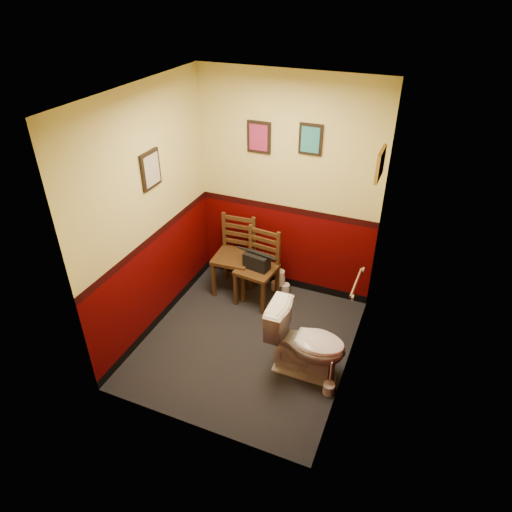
% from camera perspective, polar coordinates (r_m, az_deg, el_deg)
% --- Properties ---
extents(floor, '(2.20, 2.40, 0.00)m').
position_cam_1_polar(floor, '(5.22, -1.07, -10.68)').
color(floor, black).
rests_on(floor, ground).
extents(ceiling, '(2.20, 2.40, 0.00)m').
position_cam_1_polar(ceiling, '(3.91, -1.49, 19.60)').
color(ceiling, silver).
rests_on(ceiling, ground).
extents(wall_back, '(2.20, 0.00, 2.70)m').
position_cam_1_polar(wall_back, '(5.41, 3.90, 8.15)').
color(wall_back, '#430203').
rests_on(wall_back, ground).
extents(wall_front, '(2.20, 0.00, 2.70)m').
position_cam_1_polar(wall_front, '(3.54, -9.09, -6.89)').
color(wall_front, '#430203').
rests_on(wall_front, ground).
extents(wall_left, '(0.00, 2.40, 2.70)m').
position_cam_1_polar(wall_left, '(4.90, -13.15, 4.65)').
color(wall_left, '#430203').
rests_on(wall_left, ground).
extents(wall_right, '(0.00, 2.40, 2.70)m').
position_cam_1_polar(wall_right, '(4.15, 12.81, -0.76)').
color(wall_right, '#430203').
rests_on(wall_right, ground).
extents(grab_bar, '(0.05, 0.56, 0.06)m').
position_cam_1_polar(grab_bar, '(4.58, 12.47, -3.28)').
color(grab_bar, silver).
rests_on(grab_bar, wall_right).
extents(framed_print_back_a, '(0.28, 0.04, 0.36)m').
position_cam_1_polar(framed_print_back_a, '(5.28, 0.36, 14.63)').
color(framed_print_back_a, black).
rests_on(framed_print_back_a, wall_back).
extents(framed_print_back_b, '(0.26, 0.04, 0.34)m').
position_cam_1_polar(framed_print_back_b, '(5.08, 6.84, 14.27)').
color(framed_print_back_b, black).
rests_on(framed_print_back_b, wall_back).
extents(framed_print_left, '(0.04, 0.30, 0.38)m').
position_cam_1_polar(framed_print_left, '(4.76, -13.02, 10.46)').
color(framed_print_left, black).
rests_on(framed_print_left, wall_left).
extents(framed_print_right, '(0.04, 0.34, 0.28)m').
position_cam_1_polar(framed_print_right, '(4.38, 15.26, 11.03)').
color(framed_print_right, olive).
rests_on(framed_print_right, wall_right).
extents(toilet, '(0.81, 0.46, 0.79)m').
position_cam_1_polar(toilet, '(4.66, 6.32, -10.73)').
color(toilet, white).
rests_on(toilet, floor).
extents(toilet_brush, '(0.12, 0.12, 0.42)m').
position_cam_1_polar(toilet_brush, '(4.72, 9.09, -15.98)').
color(toilet_brush, silver).
rests_on(toilet_brush, floor).
extents(chair_left, '(0.49, 0.49, 0.99)m').
position_cam_1_polar(chair_left, '(5.74, -2.66, 0.07)').
color(chair_left, '#3D2612').
rests_on(chair_left, floor).
extents(chair_right, '(0.49, 0.49, 0.94)m').
position_cam_1_polar(chair_right, '(5.54, 0.30, -1.47)').
color(chair_right, '#3D2612').
rests_on(chair_right, floor).
extents(handbag, '(0.33, 0.20, 0.23)m').
position_cam_1_polar(handbag, '(5.45, 0.09, -0.66)').
color(handbag, black).
rests_on(handbag, chair_right).
extents(tp_stack, '(0.25, 0.15, 0.32)m').
position_cam_1_polar(tp_stack, '(5.89, 3.05, -3.29)').
color(tp_stack, silver).
rests_on(tp_stack, floor).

